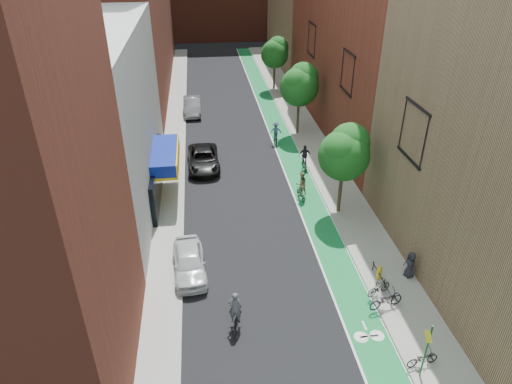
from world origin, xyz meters
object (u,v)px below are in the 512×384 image
object	(u,v)px
parked_car_silver	(192,106)
cyclist_lane_mid	(305,160)
parked_car_black	(203,159)
parked_car_white	(189,262)
cyclist_lead	(235,317)
cyclist_lane_near	(301,187)
fire_hydrant	(379,272)
cyclist_lane_far	(276,134)
pedestrian	(410,265)

from	to	relation	value
parked_car_silver	cyclist_lane_mid	size ratio (longest dim) A/B	2.42
parked_car_black	parked_car_white	bearing A→B (deg)	-96.02
cyclist_lead	cyclist_lane_near	bearing A→B (deg)	-106.50
parked_car_white	cyclist_lead	xyz separation A→B (m)	(2.25, -4.48, -0.03)
cyclist_lane_mid	fire_hydrant	world-z (taller)	cyclist_lane_mid
parked_car_black	cyclist_lane_far	size ratio (longest dim) A/B	2.63
cyclist_lane_far	fire_hydrant	world-z (taller)	cyclist_lane_far
parked_car_white	cyclist_lane_mid	size ratio (longest dim) A/B	2.14
parked_car_silver	cyclist_lane_mid	xyz separation A→B (m)	(9.00, -14.11, -0.01)
parked_car_white	cyclist_lane_near	size ratio (longest dim) A/B	2.11
parked_car_silver	fire_hydrant	xyz separation A→B (m)	(10.17, -28.01, -0.25)
cyclist_lane_mid	parked_car_white	bearing A→B (deg)	51.93
cyclist_lane_near	fire_hydrant	xyz separation A→B (m)	(2.45, -9.26, -0.37)
parked_car_black	fire_hydrant	distance (m)	17.86
pedestrian	cyclist_lane_near	bearing A→B (deg)	-175.01
parked_car_black	cyclist_lane_far	distance (m)	7.79
parked_car_silver	pedestrian	bearing A→B (deg)	-67.37
cyclist_lead	cyclist_lane_far	xyz separation A→B (m)	(5.55, 21.77, 0.19)
parked_car_silver	cyclist_lane_mid	world-z (taller)	cyclist_lane_mid
cyclist_lane_mid	fire_hydrant	size ratio (longest dim) A/B	2.60
parked_car_black	cyclist_lane_near	bearing A→B (deg)	-42.06
cyclist_lane_near	cyclist_lane_far	distance (m)	10.03
cyclist_lane_near	cyclist_lead	bearing A→B (deg)	53.29
cyclist_lane_near	cyclist_lane_far	size ratio (longest dim) A/B	1.03
pedestrian	parked_car_black	bearing A→B (deg)	-163.35
parked_car_black	fire_hydrant	size ratio (longest dim) A/B	6.74
cyclist_lead	cyclist_lane_near	xyz separation A→B (m)	(5.77, 11.74, 0.22)
pedestrian	cyclist_lead	bearing A→B (deg)	-95.43
cyclist_lane_mid	parked_car_black	bearing A→B (deg)	-9.36
parked_car_silver	pedestrian	size ratio (longest dim) A/B	3.14
cyclist_lane_near	parked_car_silver	bearing A→B (deg)	-78.16
cyclist_lead	cyclist_lane_far	distance (m)	22.47
cyclist_lead	pedestrian	xyz separation A→B (m)	(9.95, 2.45, 0.23)
parked_car_black	cyclist_lane_near	size ratio (longest dim) A/B	2.56
cyclist_lane_near	cyclist_lane_far	xyz separation A→B (m)	(-0.22, 10.03, -0.03)
parked_car_silver	cyclist_lane_near	bearing A→B (deg)	-68.00
parked_car_black	pedestrian	bearing A→B (deg)	-55.14
cyclist_lane_near	parked_car_white	bearing A→B (deg)	31.63
parked_car_white	cyclist_lane_far	size ratio (longest dim) A/B	2.17
parked_car_black	pedestrian	distance (m)	18.84
pedestrian	fire_hydrant	world-z (taller)	pedestrian
cyclist_lead	cyclist_lane_near	size ratio (longest dim) A/B	1.03
cyclist_lane_mid	pedestrian	distance (m)	14.22
parked_car_black	parked_car_silver	world-z (taller)	parked_car_silver
parked_car_white	pedestrian	size ratio (longest dim) A/B	2.78
cyclist_lane_near	pedestrian	bearing A→B (deg)	103.72
parked_car_white	cyclist_lead	size ratio (longest dim) A/B	2.05
cyclist_lane_near	pedestrian	size ratio (longest dim) A/B	1.32
cyclist_lead	pedestrian	bearing A→B (deg)	-156.48
pedestrian	fire_hydrant	size ratio (longest dim) A/B	2.00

